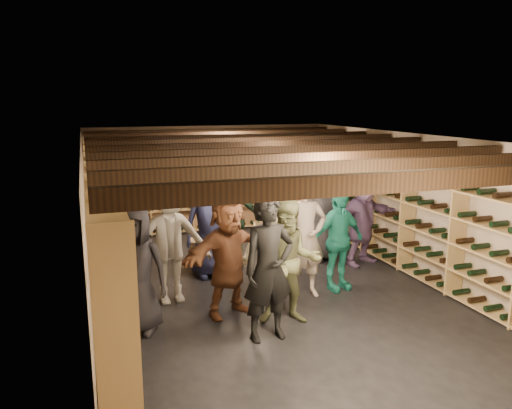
{
  "coord_description": "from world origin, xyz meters",
  "views": [
    {
      "loc": [
        -2.7,
        -7.17,
        2.95
      ],
      "look_at": [
        -0.17,
        0.2,
        1.33
      ],
      "focal_mm": 35.0,
      "sensor_mm": 36.0,
      "label": 1
    }
  ],
  "objects_px": {
    "person_0": "(136,270)",
    "person_1": "(269,269)",
    "person_12": "(321,214)",
    "person_9": "(170,241)",
    "person_8": "(281,224)",
    "person_3": "(270,245)",
    "crate_loose": "(270,237)",
    "person_7": "(306,238)",
    "person_4": "(338,240)",
    "person_2": "(290,262)",
    "crate_stack_left": "(267,232)",
    "crate_stack_right": "(205,253)",
    "person_5": "(228,255)",
    "person_11": "(362,218)",
    "person_6": "(210,224)",
    "person_10": "(232,219)"
  },
  "relations": [
    {
      "from": "crate_loose",
      "to": "person_7",
      "type": "height_order",
      "value": "person_7"
    },
    {
      "from": "person_1",
      "to": "person_3",
      "type": "height_order",
      "value": "person_1"
    },
    {
      "from": "person_10",
      "to": "crate_stack_left",
      "type": "bearing_deg",
      "value": 56.16
    },
    {
      "from": "crate_loose",
      "to": "person_4",
      "type": "xyz_separation_m",
      "value": [
        0.01,
        -2.99,
        0.72
      ]
    },
    {
      "from": "person_0",
      "to": "person_8",
      "type": "relative_size",
      "value": 1.03
    },
    {
      "from": "person_5",
      "to": "person_11",
      "type": "distance_m",
      "value": 3.22
    },
    {
      "from": "person_6",
      "to": "person_9",
      "type": "height_order",
      "value": "person_9"
    },
    {
      "from": "person_5",
      "to": "person_10",
      "type": "relative_size",
      "value": 1.01
    },
    {
      "from": "person_6",
      "to": "person_11",
      "type": "xyz_separation_m",
      "value": [
        2.78,
        -0.27,
        -0.05
      ]
    },
    {
      "from": "person_12",
      "to": "person_9",
      "type": "bearing_deg",
      "value": -173.14
    },
    {
      "from": "person_10",
      "to": "person_9",
      "type": "bearing_deg",
      "value": -115.7
    },
    {
      "from": "person_3",
      "to": "crate_loose",
      "type": "bearing_deg",
      "value": 62.96
    },
    {
      "from": "person_1",
      "to": "person_8",
      "type": "distance_m",
      "value": 2.7
    },
    {
      "from": "person_5",
      "to": "person_8",
      "type": "height_order",
      "value": "person_5"
    },
    {
      "from": "person_10",
      "to": "person_12",
      "type": "distance_m",
      "value": 1.67
    },
    {
      "from": "crate_loose",
      "to": "person_9",
      "type": "bearing_deg",
      "value": -134.05
    },
    {
      "from": "person_1",
      "to": "person_7",
      "type": "relative_size",
      "value": 0.99
    },
    {
      "from": "crate_loose",
      "to": "person_0",
      "type": "distance_m",
      "value": 4.75
    },
    {
      "from": "person_6",
      "to": "person_10",
      "type": "bearing_deg",
      "value": 39.25
    },
    {
      "from": "person_3",
      "to": "person_11",
      "type": "relative_size",
      "value": 0.89
    },
    {
      "from": "person_1",
      "to": "person_0",
      "type": "bearing_deg",
      "value": 149.92
    },
    {
      "from": "person_10",
      "to": "person_8",
      "type": "bearing_deg",
      "value": -17.64
    },
    {
      "from": "person_0",
      "to": "crate_stack_left",
      "type": "bearing_deg",
      "value": 70.28
    },
    {
      "from": "person_1",
      "to": "person_7",
      "type": "height_order",
      "value": "person_7"
    },
    {
      "from": "person_6",
      "to": "person_8",
      "type": "height_order",
      "value": "person_6"
    },
    {
      "from": "crate_loose",
      "to": "person_7",
      "type": "bearing_deg",
      "value": -100.84
    },
    {
      "from": "crate_stack_right",
      "to": "person_0",
      "type": "xyz_separation_m",
      "value": [
        -1.41,
        -2.25,
        0.58
      ]
    },
    {
      "from": "person_2",
      "to": "person_12",
      "type": "height_order",
      "value": "person_12"
    },
    {
      "from": "crate_stack_left",
      "to": "person_4",
      "type": "height_order",
      "value": "person_4"
    },
    {
      "from": "crate_stack_left",
      "to": "crate_stack_right",
      "type": "relative_size",
      "value": 1.27
    },
    {
      "from": "person_4",
      "to": "crate_stack_right",
      "type": "bearing_deg",
      "value": 125.78
    },
    {
      "from": "person_8",
      "to": "person_2",
      "type": "bearing_deg",
      "value": -128.84
    },
    {
      "from": "person_8",
      "to": "person_12",
      "type": "relative_size",
      "value": 0.93
    },
    {
      "from": "person_7",
      "to": "person_10",
      "type": "relative_size",
      "value": 1.09
    },
    {
      "from": "person_5",
      "to": "person_10",
      "type": "distance_m",
      "value": 2.21
    },
    {
      "from": "person_7",
      "to": "person_12",
      "type": "bearing_deg",
      "value": 55.06
    },
    {
      "from": "person_11",
      "to": "person_7",
      "type": "bearing_deg",
      "value": -168.99
    },
    {
      "from": "crate_stack_right",
      "to": "person_6",
      "type": "relative_size",
      "value": 0.29
    },
    {
      "from": "crate_loose",
      "to": "person_3",
      "type": "distance_m",
      "value": 3.04
    },
    {
      "from": "crate_stack_left",
      "to": "crate_stack_right",
      "type": "height_order",
      "value": "crate_stack_left"
    },
    {
      "from": "person_0",
      "to": "person_1",
      "type": "relative_size",
      "value": 0.91
    },
    {
      "from": "person_7",
      "to": "person_12",
      "type": "relative_size",
      "value": 1.05
    },
    {
      "from": "person_2",
      "to": "person_11",
      "type": "xyz_separation_m",
      "value": [
        2.22,
        1.89,
        0.01
      ]
    },
    {
      "from": "person_4",
      "to": "person_9",
      "type": "distance_m",
      "value": 2.6
    },
    {
      "from": "person_0",
      "to": "person_3",
      "type": "distance_m",
      "value": 2.22
    },
    {
      "from": "person_5",
      "to": "person_6",
      "type": "relative_size",
      "value": 0.94
    },
    {
      "from": "person_6",
      "to": "person_10",
      "type": "height_order",
      "value": "person_6"
    },
    {
      "from": "person_3",
      "to": "person_4",
      "type": "height_order",
      "value": "person_4"
    },
    {
      "from": "person_2",
      "to": "person_5",
      "type": "distance_m",
      "value": 0.88
    },
    {
      "from": "crate_stack_left",
      "to": "person_0",
      "type": "bearing_deg",
      "value": -133.9
    }
  ]
}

